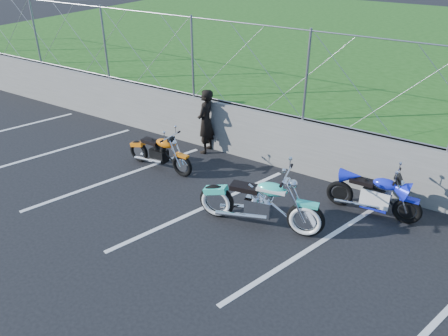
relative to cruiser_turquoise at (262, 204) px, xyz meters
The scene contains 9 objects.
ground 1.73m from the cruiser_turquoise, 140.77° to the right, with size 90.00×90.00×0.00m, color black.
retaining_wall 2.77m from the cruiser_turquoise, 117.56° to the left, with size 30.00×0.22×1.30m, color slate.
grass_field 12.52m from the cruiser_turquoise, 95.87° to the left, with size 30.00×20.00×1.30m, color #1F5215.
chain_link_fence 3.31m from the cruiser_turquoise, 117.56° to the left, with size 28.00×0.03×2.00m.
parking_lines 0.50m from the cruiser_turquoise, 150.45° to the right, with size 18.29×4.31×0.01m.
cruiser_turquoise is the anchor object (origin of this frame).
naked_orange 3.20m from the cruiser_turquoise, 165.76° to the left, with size 1.90×0.64×0.95m.
sportbike_blue 2.32m from the cruiser_turquoise, 42.23° to the left, with size 1.88×0.67×0.97m.
person_standing 3.49m from the cruiser_turquoise, 141.68° to the left, with size 0.61×0.40×1.66m, color black.
Camera 1 is at (4.34, -5.18, 5.03)m, focal length 35.00 mm.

